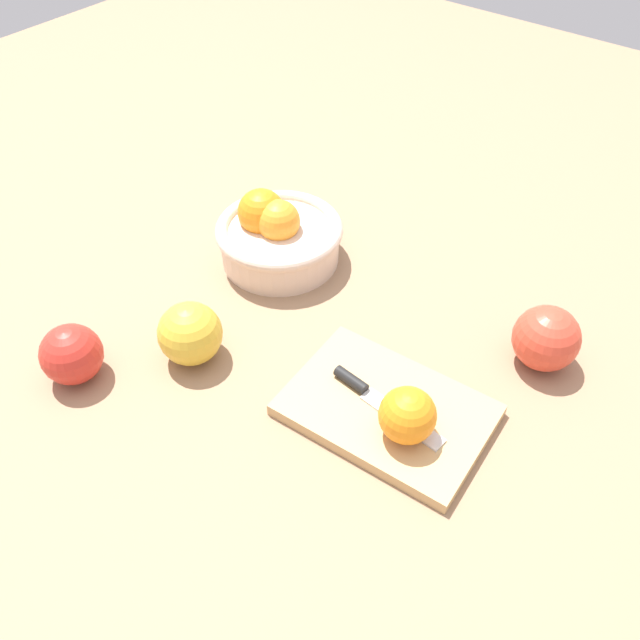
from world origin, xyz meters
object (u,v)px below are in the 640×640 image
object	(u,v)px
knife	(372,396)
apple_front_left_2	(72,354)
bowl	(278,235)
apple_front_left	(190,334)
apple_back_right	(546,338)
cutting_board	(387,410)
orange_on_board	(407,415)

from	to	relation	value
knife	apple_front_left_2	xyz separation A→B (m)	(-0.32, -0.18, 0.02)
bowl	apple_front_left	xyz separation A→B (m)	(0.04, -0.22, -0.00)
knife	apple_front_left	size ratio (longest dim) A/B	1.93
bowl	apple_back_right	distance (m)	0.40
cutting_board	orange_on_board	world-z (taller)	orange_on_board
cutting_board	knife	world-z (taller)	knife
bowl	apple_front_left_2	distance (m)	0.33
cutting_board	apple_back_right	bearing A→B (deg)	61.18
cutting_board	apple_front_left_2	distance (m)	0.38
orange_on_board	bowl	bearing A→B (deg)	153.68
cutting_board	apple_front_left	distance (m)	0.26
apple_front_left	apple_front_left_2	bearing A→B (deg)	-128.76
bowl	orange_on_board	world-z (taller)	bowl
orange_on_board	apple_back_right	size ratio (longest dim) A/B	0.78
bowl	apple_front_left	size ratio (longest dim) A/B	2.28
cutting_board	apple_front_left_2	world-z (taller)	apple_front_left_2
knife	apple_back_right	size ratio (longest dim) A/B	1.88
apple_front_left	orange_on_board	bearing A→B (deg)	11.00
knife	apple_back_right	bearing A→B (deg)	57.05
orange_on_board	knife	bearing A→B (deg)	162.93
bowl	cutting_board	world-z (taller)	bowl
apple_front_left	knife	bearing A→B (deg)	17.80
bowl	apple_back_right	bearing A→B (deg)	6.89
bowl	apple_back_right	world-z (taller)	bowl
bowl	apple_front_left	bearing A→B (deg)	-78.46
apple_front_left_2	apple_front_left	bearing A→B (deg)	51.24
orange_on_board	apple_front_left	distance (m)	0.29
cutting_board	apple_front_left	bearing A→B (deg)	-163.08
orange_on_board	knife	size ratio (longest dim) A/B	0.41
apple_front_left	apple_front_left_2	size ratio (longest dim) A/B	1.07
orange_on_board	apple_front_left_2	world-z (taller)	orange_on_board
apple_front_left	cutting_board	bearing A→B (deg)	16.92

